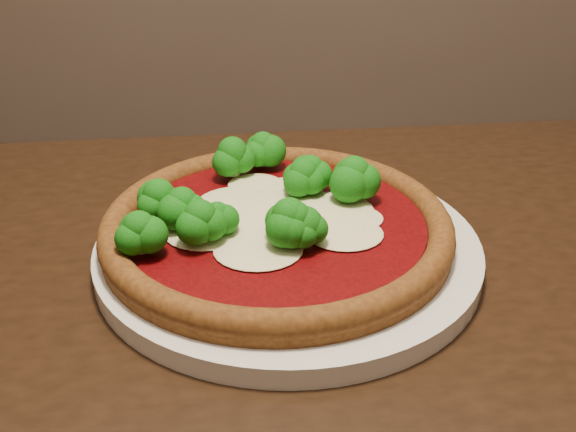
{
  "coord_description": "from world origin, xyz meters",
  "views": [
    {
      "loc": [
        -0.11,
        -0.58,
        1.05
      ],
      "look_at": [
        -0.1,
        -0.1,
        0.79
      ],
      "focal_mm": 40.0,
      "sensor_mm": 36.0,
      "label": 1
    }
  ],
  "objects": [
    {
      "name": "plate",
      "position": [
        -0.1,
        -0.1,
        0.76
      ],
      "size": [
        0.33,
        0.33,
        0.02
      ],
      "primitive_type": "cylinder",
      "color": "silver",
      "rests_on": "dining_table"
    },
    {
      "name": "pizza",
      "position": [
        -0.12,
        -0.1,
        0.79
      ],
      "size": [
        0.3,
        0.3,
        0.06
      ],
      "rotation": [
        0.0,
        0.0,
        0.1
      ],
      "color": "brown",
      "rests_on": "plate"
    },
    {
      "name": "dining_table",
      "position": [
        -0.11,
        -0.18,
        0.65
      ],
      "size": [
        1.31,
        0.86,
        0.75
      ],
      "rotation": [
        0.0,
        0.0,
        0.1
      ],
      "color": "black",
      "rests_on": "floor"
    }
  ]
}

